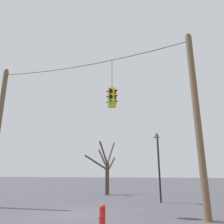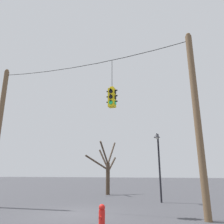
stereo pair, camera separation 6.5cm
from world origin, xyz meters
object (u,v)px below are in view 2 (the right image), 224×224
(street_lamp, at_px, (158,152))
(bare_tree, at_px, (107,169))
(utility_pole_right, at_px, (197,116))
(traffic_light_over_intersection, at_px, (112,97))
(fire_hydrant, at_px, (102,215))

(street_lamp, height_order, bare_tree, bare_tree)
(street_lamp, xyz_separation_m, bare_tree, (-5.29, 4.13, -0.98))
(utility_pole_right, bearing_deg, traffic_light_over_intersection, -180.00)
(street_lamp, bearing_deg, utility_pole_right, -63.94)
(traffic_light_over_intersection, bearing_deg, street_lamp, 73.69)
(traffic_light_over_intersection, xyz_separation_m, bare_tree, (-3.81, 9.18, -3.36))
(utility_pole_right, distance_m, traffic_light_over_intersection, 4.18)
(fire_hydrant, bearing_deg, street_lamp, 81.94)
(utility_pole_right, distance_m, fire_hydrant, 5.65)
(traffic_light_over_intersection, xyz_separation_m, street_lamp, (1.48, 5.05, -2.37))
(street_lamp, bearing_deg, bare_tree, 142.04)
(utility_pole_right, relative_size, bare_tree, 1.76)
(fire_hydrant, bearing_deg, bare_tree, 110.38)
(street_lamp, bearing_deg, traffic_light_over_intersection, -106.31)
(utility_pole_right, relative_size, street_lamp, 1.90)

